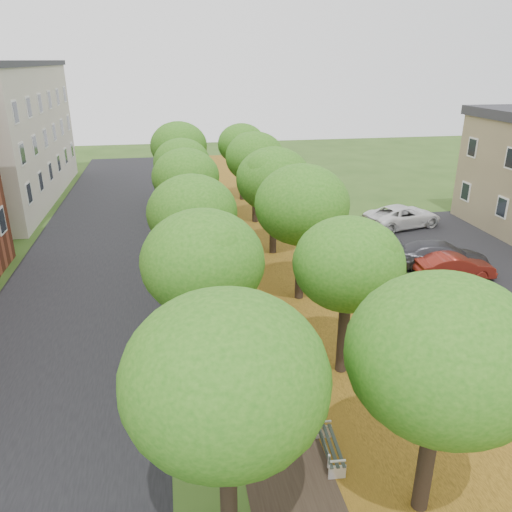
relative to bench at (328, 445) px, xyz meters
name	(u,v)px	position (x,y,z in m)	size (l,w,h in m)	color
street_asphalt	(85,287)	(-8.34, 13.01, -0.42)	(8.00, 70.00, 0.01)	black
footpath	(236,276)	(-0.84, 13.01, -0.41)	(3.20, 70.00, 0.01)	black
leaf_verge	(328,269)	(4.16, 13.01, -0.41)	(7.50, 70.00, 0.01)	#99691C
parking_lot	(463,253)	(12.66, 14.01, -0.42)	(9.00, 16.00, 0.01)	black
tree_row_west	(189,196)	(-3.04, 13.01, 3.95)	(3.96, 33.96, 6.08)	black
tree_row_east	(286,192)	(1.76, 13.01, 3.95)	(3.96, 33.96, 6.08)	black
bench	(328,445)	(0.00, 0.00, 0.00)	(0.61, 1.73, 0.80)	#28332B
car_red	(455,267)	(10.16, 10.79, 0.22)	(1.36, 3.89, 1.28)	maroon
car_grey	(442,256)	(10.16, 12.14, 0.30)	(2.01, 4.95, 1.44)	#38383E
car_white	(403,216)	(11.28, 19.22, 0.31)	(2.43, 5.26, 1.46)	white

